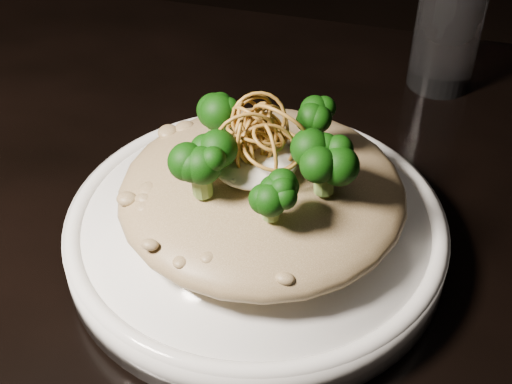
{
  "coord_description": "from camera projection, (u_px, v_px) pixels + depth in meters",
  "views": [
    {
      "loc": [
        0.1,
        -0.36,
        1.14
      ],
      "look_at": [
        -0.0,
        0.02,
        0.81
      ],
      "focal_mm": 50.0,
      "sensor_mm": 36.0,
      "label": 1
    }
  ],
  "objects": [
    {
      "name": "table",
      "position": [
        252.0,
        334.0,
        0.59
      ],
      "size": [
        1.1,
        0.8,
        0.75
      ],
      "color": "black",
      "rests_on": "ground"
    },
    {
      "name": "broccoli",
      "position": [
        262.0,
        146.0,
        0.48
      ],
      "size": [
        0.13,
        0.13,
        0.05
      ],
      "primitive_type": null,
      "color": "black",
      "rests_on": "risotto"
    },
    {
      "name": "risotto",
      "position": [
        262.0,
        192.0,
        0.52
      ],
      "size": [
        0.21,
        0.21,
        0.05
      ],
      "primitive_type": "ellipsoid",
      "color": "brown",
      "rests_on": "plate"
    },
    {
      "name": "shallots",
      "position": [
        261.0,
        127.0,
        0.48
      ],
      "size": [
        0.05,
        0.05,
        0.04
      ],
      "primitive_type": null,
      "color": "brown",
      "rests_on": "cheese"
    },
    {
      "name": "cheese",
      "position": [
        255.0,
        162.0,
        0.49
      ],
      "size": [
        0.06,
        0.06,
        0.02
      ],
      "primitive_type": "ellipsoid",
      "color": "white",
      "rests_on": "risotto"
    },
    {
      "name": "drinking_glass",
      "position": [
        447.0,
        34.0,
        0.69
      ],
      "size": [
        0.08,
        0.08,
        0.11
      ],
      "primitive_type": "cylinder",
      "rotation": [
        0.0,
        0.0,
        -0.31
      ],
      "color": "silver",
      "rests_on": "table"
    },
    {
      "name": "plate",
      "position": [
        256.0,
        232.0,
        0.54
      ],
      "size": [
        0.28,
        0.28,
        0.03
      ],
      "primitive_type": "cylinder",
      "color": "white",
      "rests_on": "table"
    }
  ]
}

